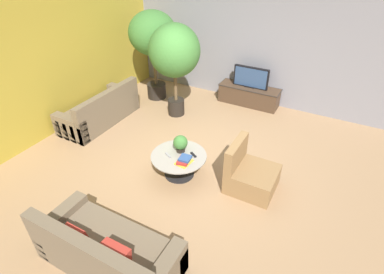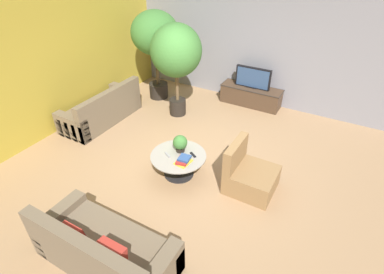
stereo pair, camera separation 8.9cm
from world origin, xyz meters
name	(u,v)px [view 2 (the right image)]	position (x,y,z in m)	size (l,w,h in m)	color
ground_plane	(189,164)	(0.00, 0.00, 0.00)	(24.00, 24.00, 0.00)	#9E7A56
back_wall_stone	(255,43)	(0.00, 3.26, 1.50)	(7.40, 0.12, 3.00)	gray
side_wall_left	(63,57)	(-3.26, 0.20, 1.50)	(0.12, 7.40, 3.00)	gold
media_console	(251,96)	(0.15, 2.94, 0.25)	(1.55, 0.50, 0.48)	#473323
television	(253,78)	(0.15, 2.94, 0.74)	(0.89, 0.13, 0.52)	black
coffee_table	(179,161)	(-0.02, -0.35, 0.30)	(1.00, 1.00, 0.43)	black
couch_by_wall	(102,110)	(-2.60, 0.42, 0.28)	(0.84, 1.95, 0.84)	brown
couch_near_entry	(104,250)	(0.10, -2.39, 0.28)	(1.89, 0.84, 0.84)	brown
armchair_wicker	(249,175)	(1.21, -0.06, 0.27)	(0.80, 0.76, 0.86)	olive
potted_palm_tall	(155,37)	(-2.19, 2.13, 1.62)	(1.18, 1.18, 2.25)	black
potted_palm_corner	(176,53)	(-1.24, 1.58, 1.53)	(1.15, 1.15, 2.17)	black
potted_plant_tabletop	(180,143)	(-0.06, -0.22, 0.61)	(0.26, 0.26, 0.32)	black
book_stack	(183,160)	(0.16, -0.48, 0.48)	(0.25, 0.30, 0.11)	gold
remote_black	(193,155)	(0.21, -0.22, 0.44)	(0.04, 0.16, 0.02)	black
remote_silver	(168,155)	(-0.19, -0.45, 0.44)	(0.04, 0.16, 0.02)	gray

